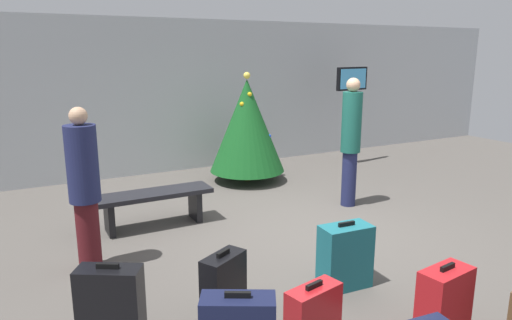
# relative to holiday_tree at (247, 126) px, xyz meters

# --- Properties ---
(ground_plane) EXTENTS (16.00, 16.00, 0.00)m
(ground_plane) POSITION_rel_holiday_tree_xyz_m (-0.37, -2.64, -1.01)
(ground_plane) COLOR #514C47
(back_wall) EXTENTS (16.00, 0.20, 2.90)m
(back_wall) POSITION_rel_holiday_tree_xyz_m (-0.37, 1.41, 0.44)
(back_wall) COLOR #B7BCC1
(back_wall) RESTS_ON ground_plane
(holiday_tree) EXTENTS (1.34, 1.34, 1.95)m
(holiday_tree) POSITION_rel_holiday_tree_xyz_m (0.00, 0.00, 0.00)
(holiday_tree) COLOR #4C3319
(holiday_tree) RESTS_ON ground_plane
(flight_info_kiosk) EXTENTS (0.81, 0.20, 1.99)m
(flight_info_kiosk) POSITION_rel_holiday_tree_xyz_m (2.50, 0.23, 0.35)
(flight_info_kiosk) COLOR #333338
(flight_info_kiosk) RESTS_ON ground_plane
(waiting_bench) EXTENTS (1.55, 0.44, 0.48)m
(waiting_bench) POSITION_rel_holiday_tree_xyz_m (-2.13, -1.45, -0.65)
(waiting_bench) COLOR black
(waiting_bench) RESTS_ON ground_plane
(traveller_0) EXTENTS (0.30, 0.30, 1.92)m
(traveller_0) POSITION_rel_holiday_tree_xyz_m (0.74, -1.95, 0.03)
(traveller_0) COLOR #1E234C
(traveller_0) RESTS_ON ground_plane
(traveller_1) EXTENTS (0.37, 0.37, 1.75)m
(traveller_1) POSITION_rel_holiday_tree_xyz_m (-3.08, -2.34, -0.09)
(traveller_1) COLOR #4C1419
(traveller_1) RESTS_ON ground_plane
(suitcase_1) EXTENTS (0.52, 0.30, 0.68)m
(suitcase_1) POSITION_rel_holiday_tree_xyz_m (-0.91, -3.95, -0.69)
(suitcase_1) COLOR #19606B
(suitcase_1) RESTS_ON ground_plane
(suitcase_3) EXTENTS (0.48, 0.29, 0.67)m
(suitcase_3) POSITION_rel_holiday_tree_xyz_m (-0.80, -5.04, -0.69)
(suitcase_3) COLOR #B2191E
(suitcase_3) RESTS_ON ground_plane
(suitcase_4) EXTENTS (0.46, 0.37, 0.66)m
(suitcase_4) POSITION_rel_holiday_tree_xyz_m (-2.22, -3.96, -0.70)
(suitcase_4) COLOR black
(suitcase_4) RESTS_ON ground_plane
(suitcase_6) EXTENTS (0.49, 0.28, 0.57)m
(suitcase_6) POSITION_rel_holiday_tree_xyz_m (-1.77, -4.64, -0.74)
(suitcase_6) COLOR #B2191E
(suitcase_6) RESTS_ON ground_plane
(suitcase_7) EXTENTS (0.53, 0.43, 0.75)m
(suitcase_7) POSITION_rel_holiday_tree_xyz_m (-3.16, -3.95, -0.66)
(suitcase_7) COLOR black
(suitcase_7) RESTS_ON ground_plane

